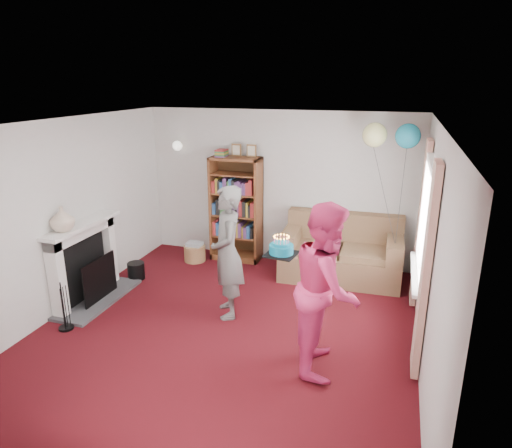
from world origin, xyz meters
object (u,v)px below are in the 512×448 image
(sofa, at_px, (341,254))
(birthday_cake, at_px, (281,249))
(person_striped, at_px, (227,253))
(bookcase, at_px, (237,209))
(person_magenta, at_px, (327,288))

(sofa, xyz_separation_m, birthday_cake, (-0.44, -2.10, 0.80))
(birthday_cake, bearing_deg, person_striped, 152.53)
(bookcase, distance_m, birthday_cake, 2.71)
(person_striped, relative_size, person_magenta, 0.95)
(person_striped, distance_m, person_magenta, 1.56)
(bookcase, xyz_separation_m, birthday_cake, (1.37, -2.33, 0.29))
(sofa, bearing_deg, birthday_cake, -103.38)
(bookcase, distance_m, person_magenta, 3.28)
(person_magenta, bearing_deg, bookcase, 30.48)
(person_magenta, bearing_deg, birthday_cake, 55.31)
(person_striped, distance_m, birthday_cake, 0.95)
(person_magenta, bearing_deg, sofa, -2.70)
(person_magenta, height_order, birthday_cake, person_magenta)
(bookcase, relative_size, birthday_cake, 6.01)
(sofa, bearing_deg, person_magenta, -88.46)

